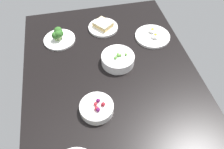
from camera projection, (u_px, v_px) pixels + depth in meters
dining_table at (112, 79)px, 112.87cm from camera, size 121.97×87.65×4.00cm
plate_broccoli at (59, 37)px, 126.84cm from camera, size 18.00×18.00×7.46cm
bowl_berries at (97, 108)px, 97.54cm from camera, size 15.20×15.20×5.54cm
plate_eggs at (153, 36)px, 129.44cm from camera, size 20.25×20.25×4.48cm
bowl_peas at (118, 59)px, 115.30cm from camera, size 17.34×17.34×6.43cm
plate_sandwich at (103, 26)px, 134.12cm from camera, size 17.79×17.79×4.66cm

